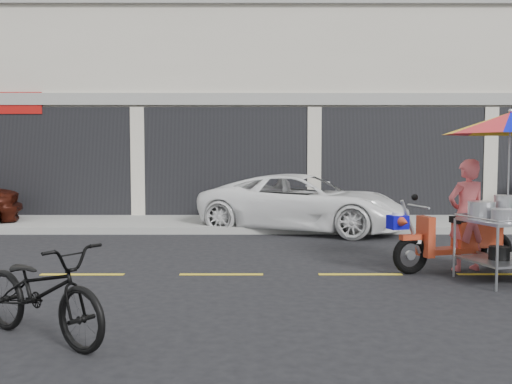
{
  "coord_description": "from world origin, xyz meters",
  "views": [
    {
      "loc": [
        -1.52,
        -8.09,
        1.76
      ],
      "look_at": [
        -1.5,
        0.6,
        1.15
      ],
      "focal_mm": 40.0,
      "sensor_mm": 36.0,
      "label": 1
    }
  ],
  "objects": [
    {
      "name": "centerline",
      "position": [
        0.0,
        0.0,
        0.0
      ],
      "size": [
        42.0,
        0.1,
        0.01
      ],
      "primitive_type": "cube",
      "color": "gold",
      "rests_on": "ground"
    },
    {
      "name": "white_pickup",
      "position": [
        -0.43,
        4.55,
        0.64
      ],
      "size": [
        5.03,
        3.65,
        1.27
      ],
      "primitive_type": "imported",
      "rotation": [
        0.0,
        0.0,
        1.19
      ],
      "color": "white",
      "rests_on": "ground"
    },
    {
      "name": "sidewalk",
      "position": [
        0.0,
        5.5,
        0.07
      ],
      "size": [
        45.0,
        3.0,
        0.15
      ],
      "primitive_type": "cube",
      "color": "gray",
      "rests_on": "ground"
    },
    {
      "name": "near_bicycle",
      "position": [
        -3.5,
        -2.86,
        0.47
      ],
      "size": [
        1.81,
        1.52,
        0.93
      ],
      "primitive_type": "imported",
      "rotation": [
        0.0,
        0.0,
        0.96
      ],
      "color": "black",
      "rests_on": "ground"
    },
    {
      "name": "shophouse_block",
      "position": [
        2.82,
        10.59,
        4.24
      ],
      "size": [
        36.0,
        8.11,
        10.4
      ],
      "color": "beige",
      "rests_on": "ground"
    },
    {
      "name": "ground",
      "position": [
        0.0,
        0.0,
        0.0
      ],
      "size": [
        90.0,
        90.0,
        0.0
      ],
      "primitive_type": "plane",
      "color": "black"
    },
    {
      "name": "food_vendor_rig",
      "position": [
        1.81,
        -0.12,
        1.48
      ],
      "size": [
        2.69,
        2.23,
        2.36
      ],
      "rotation": [
        0.0,
        0.0,
        0.28
      ],
      "color": "black",
      "rests_on": "ground"
    }
  ]
}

